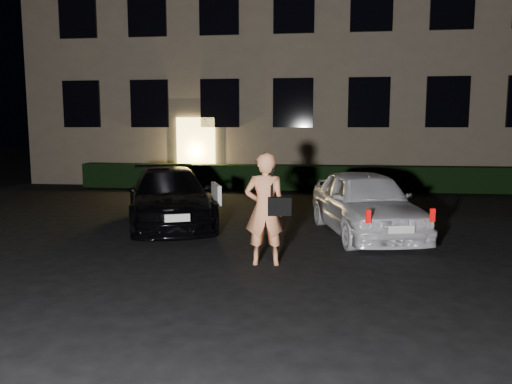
# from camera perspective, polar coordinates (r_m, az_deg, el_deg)

# --- Properties ---
(ground) EXTENTS (80.00, 80.00, 0.00)m
(ground) POSITION_cam_1_polar(r_m,az_deg,el_deg) (7.17, -0.74, -10.27)
(ground) COLOR black
(ground) RESTS_ON ground
(building) EXTENTS (20.00, 8.11, 12.00)m
(building) POSITION_cam_1_polar(r_m,az_deg,el_deg) (22.10, 4.91, 17.43)
(building) COLOR #726351
(building) RESTS_ON ground
(hedge) EXTENTS (15.00, 0.70, 0.85)m
(hedge) POSITION_cam_1_polar(r_m,az_deg,el_deg) (17.37, 4.08, 1.68)
(hedge) COLOR black
(hedge) RESTS_ON ground
(sedan) EXTENTS (3.16, 4.64, 1.25)m
(sedan) POSITION_cam_1_polar(r_m,az_deg,el_deg) (11.31, -9.88, -0.54)
(sedan) COLOR black
(sedan) RESTS_ON ground
(hatch) EXTENTS (2.40, 4.13, 1.32)m
(hatch) POSITION_cam_1_polar(r_m,az_deg,el_deg) (10.31, 12.34, -1.17)
(hatch) COLOR white
(hatch) RESTS_ON ground
(man) EXTENTS (0.77, 0.50, 1.79)m
(man) POSITION_cam_1_polar(r_m,az_deg,el_deg) (7.86, 1.10, -1.95)
(man) COLOR #F2925F
(man) RESTS_ON ground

